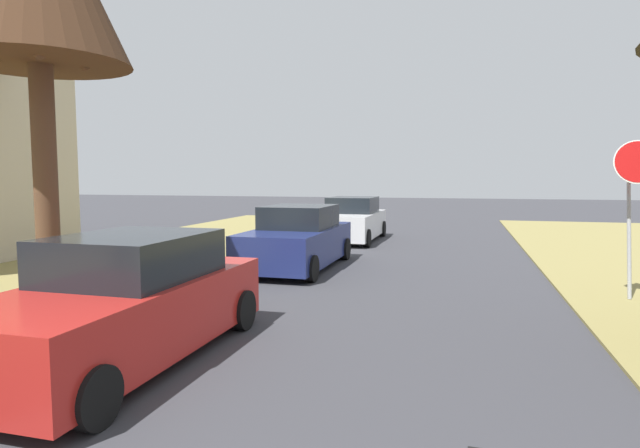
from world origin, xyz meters
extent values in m
cylinder|color=#9EA0A5|center=(4.74, 11.98, 1.15)|extent=(0.07, 0.51, 2.22)
cylinder|color=white|center=(4.74, 11.69, 2.57)|extent=(0.81, 0.19, 0.79)
cylinder|color=red|center=(4.74, 11.70, 2.57)|extent=(0.76, 0.20, 0.75)
cylinder|color=brown|center=(-4.83, 8.12, 2.07)|extent=(0.37, 0.37, 4.04)
cylinder|color=brown|center=(-4.84, 7.63, 4.53)|extent=(1.09, 0.19, 0.99)
cylinder|color=brown|center=(-4.35, 8.11, 4.83)|extent=(0.19, 1.10, 1.57)
cylinder|color=brown|center=(-5.28, 8.16, 4.64)|extent=(0.25, 1.04, 1.20)
cube|color=red|center=(-2.35, 6.59, 0.59)|extent=(1.86, 4.42, 0.85)
cube|color=black|center=(-2.35, 6.81, 1.29)|extent=(1.62, 2.04, 0.56)
cylinder|color=black|center=(-1.49, 4.94, 0.30)|extent=(0.21, 0.60, 0.60)
cylinder|color=black|center=(-1.46, 8.24, 0.30)|extent=(0.21, 0.60, 0.60)
cylinder|color=black|center=(-3.20, 8.25, 0.30)|extent=(0.21, 0.60, 0.60)
cube|color=navy|center=(-2.31, 13.66, 0.59)|extent=(1.86, 4.42, 0.85)
cube|color=black|center=(-2.31, 13.88, 1.29)|extent=(1.62, 2.04, 0.56)
cylinder|color=black|center=(-1.46, 12.00, 0.30)|extent=(0.21, 0.60, 0.60)
cylinder|color=black|center=(-3.20, 12.02, 0.30)|extent=(0.21, 0.60, 0.60)
cylinder|color=black|center=(-1.43, 15.30, 0.30)|extent=(0.21, 0.60, 0.60)
cylinder|color=black|center=(-3.17, 15.32, 0.30)|extent=(0.21, 0.60, 0.60)
cube|color=white|center=(-2.15, 19.69, 0.59)|extent=(1.86, 4.42, 0.85)
cube|color=black|center=(-2.15, 19.91, 1.29)|extent=(1.62, 2.04, 0.56)
cylinder|color=black|center=(-1.30, 18.03, 0.30)|extent=(0.21, 0.60, 0.60)
cylinder|color=black|center=(-3.04, 18.05, 0.30)|extent=(0.21, 0.60, 0.60)
cylinder|color=black|center=(-1.27, 21.33, 0.30)|extent=(0.21, 0.60, 0.60)
cylinder|color=black|center=(-3.01, 21.35, 0.30)|extent=(0.21, 0.60, 0.60)
camera|label=1|loc=(1.71, 0.96, 2.30)|focal=29.75mm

